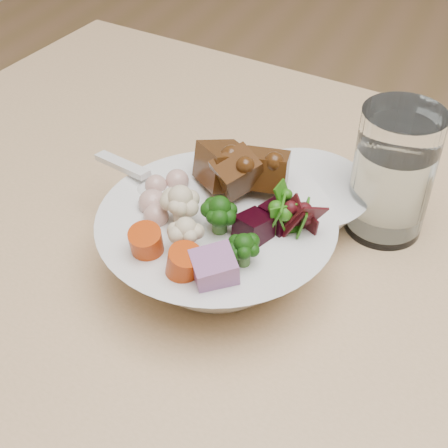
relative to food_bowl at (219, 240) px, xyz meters
The scene contains 4 objects.
food_bowl is the anchor object (origin of this frame).
soup_spoon 0.09m from the food_bowl, 168.05° to the left, with size 0.11×0.06×0.02m.
water_glass 0.18m from the food_bowl, 44.45° to the left, with size 0.08×0.08×0.13m.
side_bowl 0.11m from the food_bowl, 64.44° to the left, with size 0.13×0.13×0.04m, color white, non-canonical shape.
Camera 1 is at (-0.30, -0.29, 1.13)m, focal length 50.00 mm.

